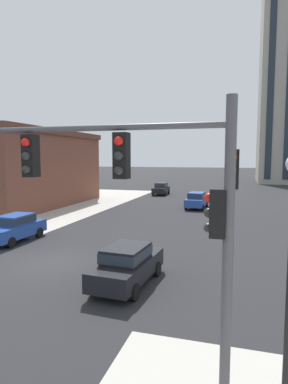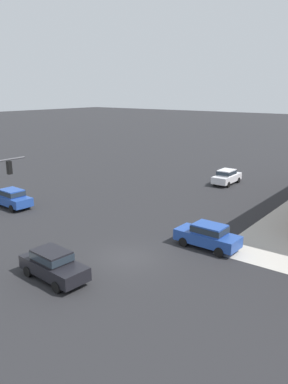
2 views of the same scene
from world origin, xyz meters
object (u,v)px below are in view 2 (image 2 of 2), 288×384
Objects in this scene: car_main_northbound_far at (12,197)px; car_parked_curb at (208,235)px; car_main_northbound_near at (227,176)px; car_main_southbound_near at (53,264)px.

car_main_northbound_far and car_parked_curb have the same top height.
car_main_northbound_near is at bearing 149.84° from car_main_northbound_far.
car_main_northbound_near is 23.23m from car_main_northbound_far.
car_main_northbound_near and car_main_southbound_near have the same top height.
car_main_northbound_near is 0.99× the size of car_main_northbound_far.
car_main_northbound_far is (20.08, -11.67, 0.00)m from car_main_northbound_near.
car_main_northbound_near is at bearing -175.30° from car_main_southbound_near.
car_parked_curb is (-2.61, 18.70, 0.00)m from car_main_northbound_far.
car_main_northbound_near is 1.00× the size of car_parked_curb.
car_main_southbound_near is (26.72, 2.20, 0.00)m from car_main_northbound_near.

